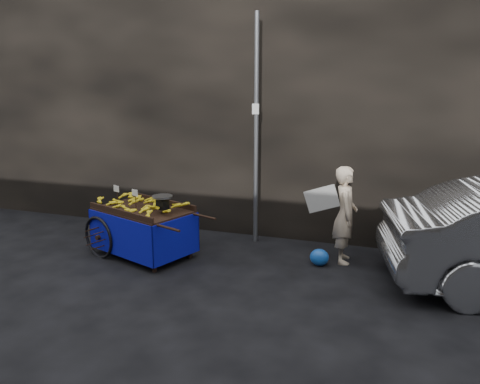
% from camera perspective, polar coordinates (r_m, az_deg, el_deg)
% --- Properties ---
extents(ground, '(80.00, 80.00, 0.00)m').
position_cam_1_polar(ground, '(7.61, -3.17, -8.74)').
color(ground, black).
rests_on(ground, ground).
extents(building_wall, '(13.50, 2.00, 5.00)m').
position_cam_1_polar(building_wall, '(9.43, 4.88, 11.05)').
color(building_wall, black).
rests_on(building_wall, ground).
extents(street_pole, '(0.12, 0.10, 4.00)m').
position_cam_1_polar(street_pole, '(8.23, 1.99, 7.36)').
color(street_pole, slate).
rests_on(street_pole, ground).
extents(banana_cart, '(2.35, 1.63, 1.17)m').
position_cam_1_polar(banana_cart, '(7.94, -11.97, -2.56)').
color(banana_cart, black).
rests_on(banana_cart, ground).
extents(vendor, '(0.88, 0.63, 1.57)m').
position_cam_1_polar(vendor, '(7.65, 12.67, -2.71)').
color(vendor, beige).
rests_on(vendor, ground).
extents(plastic_bag, '(0.30, 0.24, 0.27)m').
position_cam_1_polar(plastic_bag, '(7.59, 9.65, -7.86)').
color(plastic_bag, '#1750B3').
rests_on(plastic_bag, ground).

